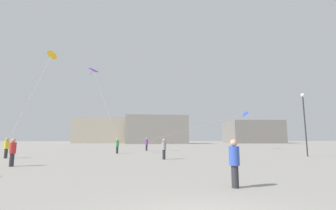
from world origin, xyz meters
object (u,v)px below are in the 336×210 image
at_px(person_in_yellow, 7,147).
at_px(person_in_green, 117,145).
at_px(person_in_red, 13,151).
at_px(kite_amber_diamond, 52,55).
at_px(person_in_blue, 234,161).
at_px(building_left_hall, 110,131).
at_px(building_right_hall, 252,132).
at_px(person_in_purple, 147,144).
at_px(lamppost_east, 304,115).
at_px(building_centre_hall, 157,130).
at_px(kite_violet_delta, 94,71).
at_px(kite_cobalt_diamond, 244,114).
at_px(person_in_grey, 164,148).

distance_m(person_in_yellow, person_in_green, 10.43).
height_order(person_in_red, kite_amber_diamond, kite_amber_diamond).
height_order(person_in_blue, building_left_hall, building_left_hall).
xyz_separation_m(kite_amber_diamond, building_right_hall, (47.29, 62.22, -6.52)).
height_order(person_in_purple, kite_amber_diamond, kite_amber_diamond).
xyz_separation_m(person_in_purple, building_right_hall, (37.38, 53.95, 3.06)).
bearing_deg(person_in_red, lamppost_east, 60.39).
xyz_separation_m(person_in_blue, building_centre_hall, (-2.74, 68.94, 3.66)).
distance_m(person_in_purple, kite_violet_delta, 11.95).
distance_m(kite_cobalt_diamond, building_centre_hall, 42.83).
distance_m(building_centre_hall, lamppost_east, 57.23).
distance_m(person_in_red, lamppost_east, 24.24).
relative_size(person_in_purple, lamppost_east, 0.30).
distance_m(person_in_yellow, kite_amber_diamond, 10.35).
distance_m(person_in_blue, building_right_hall, 85.39).
bearing_deg(person_in_yellow, person_in_purple, -67.43).
bearing_deg(building_left_hall, lamppost_east, -65.12).
distance_m(kite_amber_diamond, building_right_hall, 78.43).
relative_size(person_in_grey, lamppost_east, 0.28).
distance_m(person_in_grey, building_centre_hall, 57.93).
bearing_deg(kite_amber_diamond, person_in_grey, -23.71).
xyz_separation_m(person_in_blue, person_in_green, (-7.21, 18.91, 0.02)).
height_order(person_in_yellow, person_in_purple, person_in_purple).
bearing_deg(building_right_hall, person_in_green, -124.14).
bearing_deg(person_in_grey, building_right_hall, 57.76).
bearing_deg(kite_violet_delta, person_in_purple, 29.25).
xyz_separation_m(person_in_grey, kite_violet_delta, (-8.65, 9.79, 9.27)).
bearing_deg(lamppost_east, kite_cobalt_diamond, 90.72).
bearing_deg(building_right_hall, kite_amber_diamond, -127.23).
bearing_deg(building_centre_hall, person_in_blue, -87.72).
xyz_separation_m(person_in_blue, person_in_red, (-11.54, 6.73, 0.02)).
xyz_separation_m(person_in_green, kite_amber_diamond, (-6.82, -2.55, 9.64)).
relative_size(person_in_red, kite_amber_diamond, 0.17).
relative_size(person_in_yellow, person_in_purple, 0.98).
relative_size(building_centre_hall, building_right_hall, 1.11).
bearing_deg(building_centre_hall, building_right_hall, 15.00).
bearing_deg(person_in_blue, building_centre_hall, -43.53).
distance_m(person_in_red, kite_violet_delta, 16.96).
bearing_deg(person_in_red, person_in_grey, 69.01).
bearing_deg(building_right_hall, lamppost_east, -108.47).
height_order(person_in_green, building_centre_hall, building_centre_hall).
relative_size(person_in_purple, person_in_blue, 1.08).
bearing_deg(person_in_purple, person_in_green, 3.79).
xyz_separation_m(person_in_green, kite_violet_delta, (-3.56, 2.01, 9.26)).
bearing_deg(building_right_hall, kite_cobalt_diamond, -113.64).
xyz_separation_m(person_in_blue, kite_amber_diamond, (-14.04, 16.36, 9.66)).
xyz_separation_m(person_in_grey, person_in_purple, (-2.01, 13.51, 0.07)).
xyz_separation_m(building_right_hall, lamppost_east, (-21.73, -65.06, -0.08)).
xyz_separation_m(person_in_grey, building_centre_hall, (-0.62, 57.81, 3.65)).
relative_size(building_left_hall, building_centre_hall, 1.23).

